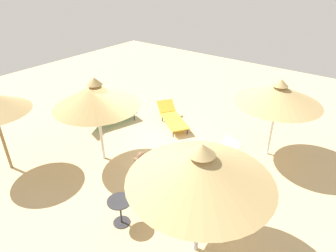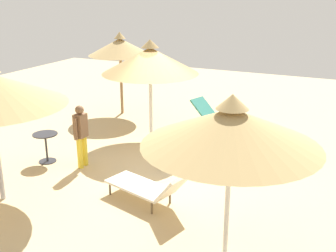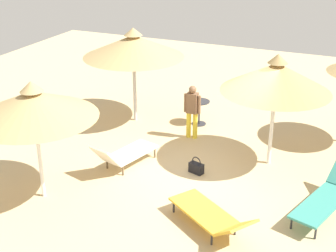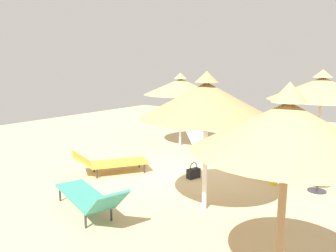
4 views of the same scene
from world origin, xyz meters
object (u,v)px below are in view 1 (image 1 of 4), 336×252
Objects in this scene: parasol_umbrella_center at (96,95)px; lounge_chair_back at (215,160)px; lounge_chair_edge at (107,116)px; side_table_round at (120,208)px; parasol_umbrella_near_left at (279,94)px; lounge_chair_near_right at (172,117)px; parasol_umbrella_front at (201,168)px; handbag at (162,153)px; person_standing_far_right at (142,173)px.

lounge_chair_back is (3.23, 1.64, -1.89)m from parasol_umbrella_center.
lounge_chair_edge reaches higher than side_table_round.
parasol_umbrella_near_left is (4.22, 3.52, -0.07)m from parasol_umbrella_center.
parasol_umbrella_near_left reaches higher than lounge_chair_near_right.
parasol_umbrella_front reaches higher than lounge_chair_near_right.
lounge_chair_near_right is (-3.80, -0.29, -1.85)m from parasol_umbrella_near_left.
lounge_chair_back is at bearing -0.01° from lounge_chair_edge.
parasol_umbrella_center is 5.50m from parasol_umbrella_near_left.
parasol_umbrella_front is at bearing -48.35° from lounge_chair_near_right.
parasol_umbrella_near_left is 3.66× the size of side_table_round.
parasol_umbrella_center reaches higher than handbag.
lounge_chair_near_right is 4.35m from person_standing_far_right.
person_standing_far_right reaches higher than lounge_chair_near_right.
person_standing_far_right is at bearing -15.66° from parasol_umbrella_center.
lounge_chair_near_right is 4.77× the size of handbag.
person_standing_far_right is (3.91, -2.29, 0.46)m from lounge_chair_edge.
parasol_umbrella_near_left reaches higher than person_standing_far_right.
lounge_chair_near_right is at bearing 115.97° from person_standing_far_right.
lounge_chair_near_right is 0.85× the size of lounge_chair_edge.
parasol_umbrella_near_left reaches higher than side_table_round.
parasol_umbrella_center is at bearing -45.73° from lounge_chair_edge.
parasol_umbrella_near_left is 5.70m from side_table_round.
lounge_chair_back is 0.80× the size of lounge_chair_edge.
lounge_chair_edge is at bearing -162.05° from parasol_umbrella_near_left.
person_standing_far_right is (2.31, -0.65, -1.40)m from parasol_umbrella_center.
side_table_round is (-1.88, -0.46, -1.79)m from parasol_umbrella_front.
lounge_chair_back reaches higher than lounge_chair_near_right.
parasol_umbrella_near_left is at bearing 62.27° from lounge_chair_back.
parasol_umbrella_near_left is (-0.11, 4.69, -0.11)m from parasol_umbrella_front.
person_standing_far_right reaches higher than handbag.
lounge_chair_edge is (-2.02, -1.60, 0.06)m from lounge_chair_near_right.
lounge_chair_edge is 5.20m from side_table_round.
parasol_umbrella_front is 6.82m from lounge_chair_edge.
parasol_umbrella_center reaches higher than side_table_round.
parasol_umbrella_front reaches higher than handbag.
handbag is at bearing 113.97° from person_standing_far_right.
parasol_umbrella_front is at bearing -14.25° from person_standing_far_right.
handbag is (3.09, -0.44, -0.25)m from lounge_chair_edge.
lounge_chair_back is 2.51m from person_standing_far_right.
parasol_umbrella_center is 1.85× the size of person_standing_far_right.
person_standing_far_right is 3.54× the size of handbag.
lounge_chair_back reaches higher than side_table_round.
lounge_chair_edge is 3.30× the size of side_table_round.
lounge_chair_edge is at bearing 171.95° from handbag.
parasol_umbrella_near_left reaches higher than lounge_chair_back.
lounge_chair_near_right is 3.24m from lounge_chair_back.
lounge_chair_back is at bearing -117.73° from parasol_umbrella_near_left.
parasol_umbrella_center reaches higher than lounge_chair_edge.
parasol_umbrella_center is at bearing -97.38° from lounge_chair_near_right.
lounge_chair_edge is (-1.60, 1.64, -1.86)m from parasol_umbrella_center.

